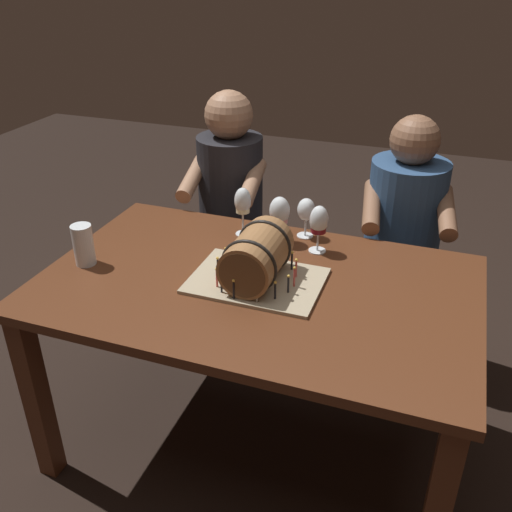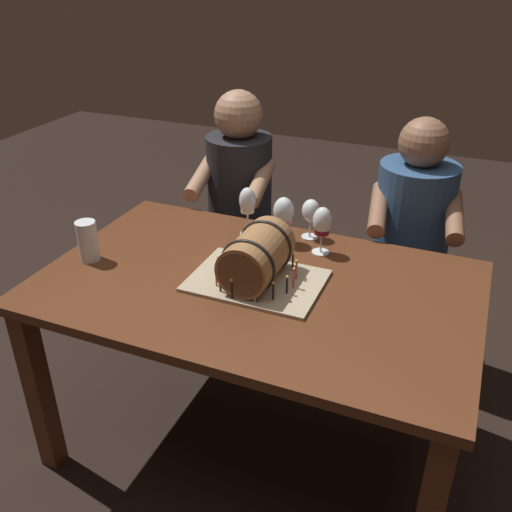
{
  "view_description": "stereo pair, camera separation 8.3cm",
  "coord_description": "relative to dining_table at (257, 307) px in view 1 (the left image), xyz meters",
  "views": [
    {
      "loc": [
        0.56,
        -1.55,
        1.75
      ],
      "look_at": [
        -0.0,
        0.0,
        0.84
      ],
      "focal_mm": 39.59,
      "sensor_mm": 36.0,
      "label": 1
    },
    {
      "loc": [
        0.63,
        -1.52,
        1.75
      ],
      "look_at": [
        -0.0,
        0.0,
        0.84
      ],
      "focal_mm": 39.59,
      "sensor_mm": 36.0,
      "label": 2
    }
  ],
  "objects": [
    {
      "name": "barrel_cake",
      "position": [
        -0.0,
        0.0,
        0.19
      ],
      "size": [
        0.44,
        0.32,
        0.2
      ],
      "color": "tan",
      "rests_on": "dining_table"
    },
    {
      "name": "person_seated_right",
      "position": [
        0.41,
        0.76,
        -0.11
      ],
      "size": [
        0.41,
        0.5,
        1.17
      ],
      "color": "#1B2D46",
      "rests_on": "ground"
    },
    {
      "name": "dining_table",
      "position": [
        0.0,
        0.0,
        0.0
      ],
      "size": [
        1.48,
        0.92,
        0.74
      ],
      "color": "#562D19",
      "rests_on": "ground"
    },
    {
      "name": "wine_glass_rose",
      "position": [
        -0.02,
        0.31,
        0.23
      ],
      "size": [
        0.08,
        0.08,
        0.19
      ],
      "color": "white",
      "rests_on": "dining_table"
    },
    {
      "name": "wine_glass_white",
      "position": [
        -0.18,
        0.33,
        0.24
      ],
      "size": [
        0.07,
        0.07,
        0.2
      ],
      "color": "white",
      "rests_on": "dining_table"
    },
    {
      "name": "wine_glass_red",
      "position": [
        0.14,
        0.29,
        0.22
      ],
      "size": [
        0.07,
        0.07,
        0.18
      ],
      "color": "white",
      "rests_on": "dining_table"
    },
    {
      "name": "wine_glass_empty",
      "position": [
        0.06,
        0.4,
        0.21
      ],
      "size": [
        0.07,
        0.07,
        0.16
      ],
      "color": "white",
      "rests_on": "dining_table"
    },
    {
      "name": "beer_pint",
      "position": [
        -0.62,
        -0.09,
        0.17
      ],
      "size": [
        0.07,
        0.07,
        0.15
      ],
      "color": "white",
      "rests_on": "dining_table"
    },
    {
      "name": "ground_plane",
      "position": [
        0.0,
        0.0,
        -0.64
      ],
      "size": [
        8.0,
        8.0,
        0.0
      ],
      "primitive_type": "plane",
      "color": "black"
    },
    {
      "name": "person_seated_left",
      "position": [
        -0.41,
        0.76,
        -0.1
      ],
      "size": [
        0.38,
        0.48,
        1.2
      ],
      "color": "black",
      "rests_on": "ground"
    }
  ]
}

